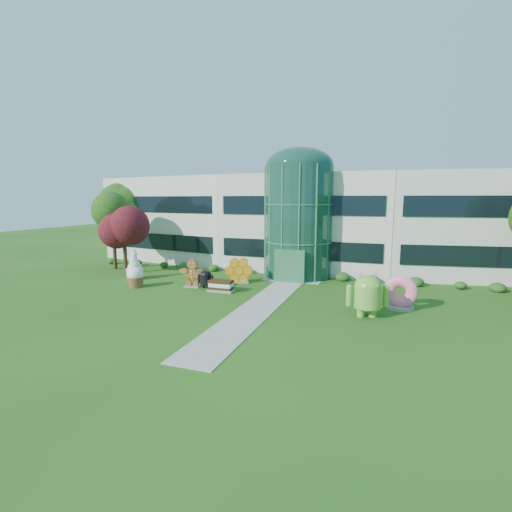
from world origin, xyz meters
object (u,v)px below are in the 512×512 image
(android_green, at_px, (368,293))
(gingerbread, at_px, (192,273))
(android_black, at_px, (206,278))
(donut, at_px, (401,292))

(android_green, relative_size, gingerbread, 1.21)
(android_green, height_order, android_black, android_green)
(android_green, relative_size, donut, 1.33)
(android_black, xyz_separation_m, gingerbread, (-1.22, 0.07, 0.28))
(android_green, height_order, donut, android_green)
(android_black, distance_m, donut, 14.28)
(android_black, relative_size, donut, 0.77)
(android_black, height_order, donut, donut)
(gingerbread, bearing_deg, android_black, -10.09)
(android_green, xyz_separation_m, donut, (1.90, 2.48, -0.37))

